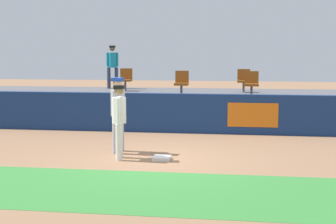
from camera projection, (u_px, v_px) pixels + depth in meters
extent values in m
plane|color=#936B4C|center=(155.00, 159.00, 11.69)|extent=(60.00, 60.00, 0.00)
cube|color=#388438|center=(131.00, 190.00, 9.12)|extent=(18.00, 2.80, 0.01)
cube|color=white|center=(162.00, 158.00, 11.62)|extent=(0.40, 0.40, 0.08)
cylinder|color=white|center=(120.00, 140.00, 11.82)|extent=(0.15, 0.15, 0.85)
cylinder|color=white|center=(119.00, 142.00, 11.51)|extent=(0.15, 0.15, 0.85)
cylinder|color=white|center=(119.00, 110.00, 11.58)|extent=(0.38, 0.38, 0.60)
sphere|color=#8C6647|center=(119.00, 90.00, 11.52)|extent=(0.22, 0.22, 0.22)
cube|color=black|center=(119.00, 87.00, 11.51)|extent=(0.27, 0.27, 0.08)
cylinder|color=white|center=(120.00, 108.00, 11.77)|extent=(0.09, 0.09, 0.56)
cylinder|color=white|center=(118.00, 110.00, 11.38)|extent=(0.09, 0.09, 0.56)
ellipsoid|color=brown|center=(124.00, 119.00, 11.80)|extent=(0.15, 0.22, 0.28)
cylinder|color=#9EA3AD|center=(121.00, 133.00, 12.59)|extent=(0.16, 0.16, 0.92)
cylinder|color=#9EA3AD|center=(116.00, 135.00, 12.27)|extent=(0.16, 0.16, 0.92)
cylinder|color=#9EA3AD|center=(118.00, 103.00, 12.34)|extent=(0.41, 0.41, 0.65)
sphere|color=tan|center=(118.00, 83.00, 12.27)|extent=(0.24, 0.24, 0.24)
cube|color=#193899|center=(118.00, 79.00, 12.26)|extent=(0.29, 0.29, 0.08)
cylinder|color=#9EA3AD|center=(121.00, 101.00, 12.53)|extent=(0.09, 0.09, 0.60)
cylinder|color=#9EA3AD|center=(114.00, 103.00, 12.13)|extent=(0.09, 0.09, 0.60)
cube|color=navy|center=(176.00, 113.00, 15.41)|extent=(18.00, 0.24, 1.21)
cube|color=orange|center=(253.00, 115.00, 14.95)|extent=(1.50, 0.02, 0.73)
cube|color=#59595E|center=(185.00, 107.00, 17.94)|extent=(18.00, 4.80, 1.01)
cylinder|color=#4C4C51|center=(244.00, 87.00, 18.15)|extent=(0.08, 0.08, 0.40)
cube|color=#8C4714|center=(244.00, 81.00, 18.13)|extent=(0.46, 0.44, 0.08)
cube|color=#8C4714|center=(244.00, 74.00, 18.29)|extent=(0.46, 0.06, 0.40)
cylinder|color=#4C4C51|center=(125.00, 86.00, 18.78)|extent=(0.08, 0.08, 0.40)
cube|color=#8C4714|center=(125.00, 80.00, 18.76)|extent=(0.46, 0.44, 0.08)
cube|color=#8C4714|center=(126.00, 74.00, 18.91)|extent=(0.46, 0.06, 0.40)
cylinder|color=#4C4C51|center=(181.00, 90.00, 16.68)|extent=(0.08, 0.08, 0.40)
cube|color=#8C4714|center=(181.00, 84.00, 16.66)|extent=(0.45, 0.44, 0.08)
cube|color=#8C4714|center=(182.00, 77.00, 16.81)|extent=(0.45, 0.06, 0.40)
cylinder|color=#4C4C51|center=(251.00, 91.00, 16.35)|extent=(0.08, 0.08, 0.40)
cube|color=#8C4714|center=(252.00, 85.00, 16.33)|extent=(0.45, 0.44, 0.08)
cube|color=#8C4714|center=(252.00, 77.00, 16.48)|extent=(0.45, 0.06, 0.40)
cylinder|color=#33384C|center=(116.00, 78.00, 20.00)|extent=(0.14, 0.14, 0.84)
cylinder|color=#33384C|center=(109.00, 78.00, 19.93)|extent=(0.14, 0.14, 0.84)
cylinder|color=teal|center=(112.00, 60.00, 19.88)|extent=(0.42, 0.42, 0.59)
sphere|color=brown|center=(112.00, 48.00, 19.82)|extent=(0.22, 0.22, 0.22)
cube|color=black|center=(112.00, 47.00, 19.81)|extent=(0.30, 0.30, 0.08)
cylinder|color=teal|center=(117.00, 60.00, 19.92)|extent=(0.09, 0.09, 0.55)
cylinder|color=teal|center=(107.00, 60.00, 19.83)|extent=(0.09, 0.09, 0.55)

